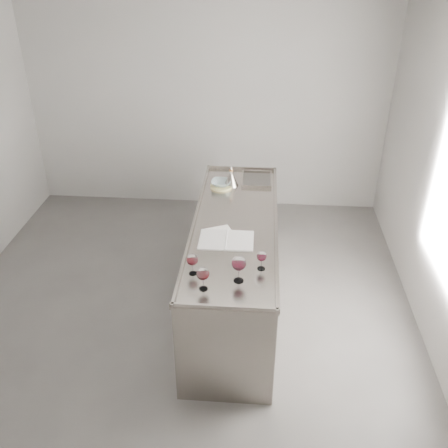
# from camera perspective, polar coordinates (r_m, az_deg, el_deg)

# --- Properties ---
(room_shell) EXTENTS (4.54, 5.04, 2.84)m
(room_shell) POSITION_cam_1_polar(r_m,az_deg,el_deg) (4.07, -6.01, 3.85)
(room_shell) COLOR #4D4B48
(room_shell) RESTS_ON ground
(counter) EXTENTS (0.77, 2.42, 0.97)m
(counter) POSITION_cam_1_polar(r_m,az_deg,el_deg) (4.74, 1.19, -4.81)
(counter) COLOR gray
(counter) RESTS_ON ground
(wine_glass_left) EXTENTS (0.09, 0.09, 0.17)m
(wine_glass_left) POSITION_cam_1_polar(r_m,az_deg,el_deg) (3.78, -3.64, -4.15)
(wine_glass_left) COLOR white
(wine_glass_left) RESTS_ON counter
(wine_glass_middle) EXTENTS (0.09, 0.09, 0.19)m
(wine_glass_middle) POSITION_cam_1_polar(r_m,az_deg,el_deg) (3.62, -2.42, -5.76)
(wine_glass_middle) COLOR white
(wine_glass_middle) RESTS_ON counter
(wine_glass_right) EXTENTS (0.11, 0.11, 0.22)m
(wine_glass_right) POSITION_cam_1_polar(r_m,az_deg,el_deg) (3.68, 1.71, -4.58)
(wine_glass_right) COLOR white
(wine_glass_right) RESTS_ON counter
(wine_glass_small) EXTENTS (0.08, 0.08, 0.16)m
(wine_glass_small) POSITION_cam_1_polar(r_m,az_deg,el_deg) (3.84, 4.32, -3.77)
(wine_glass_small) COLOR white
(wine_glass_small) RESTS_ON counter
(notebook) EXTENTS (0.46, 0.32, 0.02)m
(notebook) POSITION_cam_1_polar(r_m,az_deg,el_deg) (4.23, 0.27, -1.86)
(notebook) COLOR white
(notebook) RESTS_ON counter
(loose_paper_top) EXTENTS (0.33, 0.38, 0.00)m
(loose_paper_top) POSITION_cam_1_polar(r_m,az_deg,el_deg) (4.31, -0.24, -1.30)
(loose_paper_top) COLOR white
(loose_paper_top) RESTS_ON counter
(trivet) EXTENTS (0.29, 0.29, 0.02)m
(trivet) POSITION_cam_1_polar(r_m,az_deg,el_deg) (5.14, -0.32, 4.36)
(trivet) COLOR #CCC984
(trivet) RESTS_ON counter
(ceramic_bowl) EXTENTS (0.22, 0.22, 0.05)m
(ceramic_bowl) POSITION_cam_1_polar(r_m,az_deg,el_deg) (5.13, -0.32, 4.71)
(ceramic_bowl) COLOR #95AAAD
(ceramic_bowl) RESTS_ON trivet
(wine_funnel) EXTENTS (0.15, 0.15, 0.22)m
(wine_funnel) POSITION_cam_1_polar(r_m,az_deg,el_deg) (5.15, 0.82, 5.11)
(wine_funnel) COLOR gray
(wine_funnel) RESTS_ON counter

